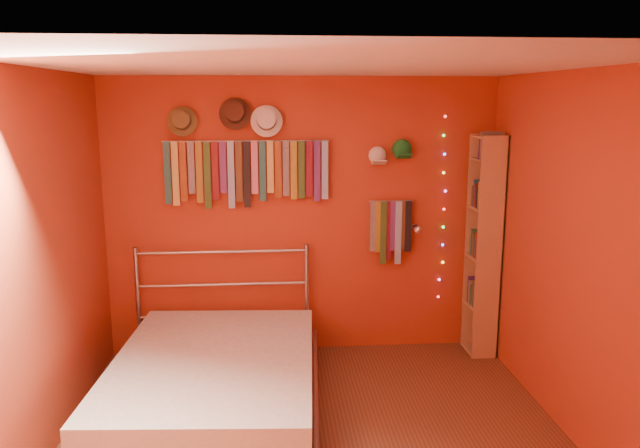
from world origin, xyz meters
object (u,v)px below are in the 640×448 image
object	(u,v)px
bookshelf	(488,245)
bed	(215,382)
tie_rack	(246,170)
reading_lamp	(417,229)

from	to	relation	value
bookshelf	bed	xyz separation A→B (m)	(-2.38, -0.95, -0.78)
bookshelf	bed	world-z (taller)	bookshelf
tie_rack	bed	xyz separation A→B (m)	(-0.23, -1.10, -1.46)
tie_rack	reading_lamp	world-z (taller)	tie_rack
tie_rack	bookshelf	bearing A→B (deg)	-4.11
reading_lamp	bed	size ratio (longest dim) A/B	0.13
reading_lamp	bookshelf	bearing A→B (deg)	-0.19
bookshelf	bed	bearing A→B (deg)	-158.29
bookshelf	reading_lamp	bearing A→B (deg)	179.81
reading_lamp	bed	world-z (taller)	reading_lamp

